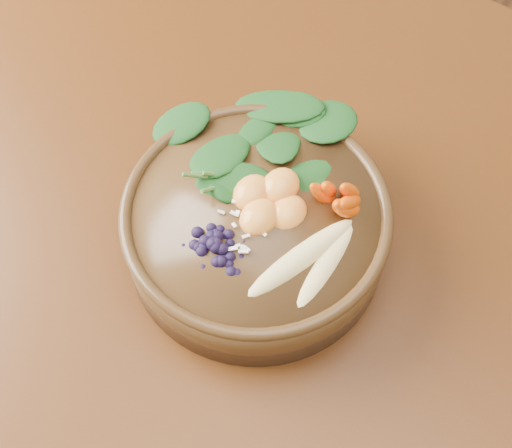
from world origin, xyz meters
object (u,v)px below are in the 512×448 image
(dining_table, at_px, (480,428))
(mandarin_cluster, at_px, (270,194))
(stoneware_bowl, at_px, (256,229))
(kale_heap, at_px, (270,143))
(banana_halves, at_px, (314,254))
(carrot_cluster, at_px, (347,180))
(blueberry_pile, at_px, (213,236))

(dining_table, height_order, mandarin_cluster, mandarin_cluster)
(mandarin_cluster, bearing_deg, dining_table, -3.50)
(stoneware_bowl, height_order, kale_heap, kale_heap)
(dining_table, relative_size, banana_halves, 11.92)
(stoneware_bowl, xyz_separation_m, kale_heap, (-0.02, 0.06, 0.05))
(kale_heap, height_order, mandarin_cluster, kale_heap)
(kale_heap, xyz_separation_m, carrot_cluster, (0.08, -0.00, 0.02))
(banana_halves, height_order, mandarin_cluster, mandarin_cluster)
(blueberry_pile, bearing_deg, banana_halves, 24.60)
(kale_heap, relative_size, blueberry_pile, 1.42)
(carrot_cluster, relative_size, blueberry_pile, 0.60)
(dining_table, xyz_separation_m, kale_heap, (-0.29, 0.06, 0.18))
(dining_table, distance_m, carrot_cluster, 0.29)
(banana_halves, height_order, blueberry_pile, blueberry_pile)
(kale_heap, bearing_deg, dining_table, -11.62)
(dining_table, distance_m, banana_halves, 0.26)
(kale_heap, height_order, blueberry_pile, kale_heap)
(dining_table, relative_size, carrot_cluster, 23.46)
(carrot_cluster, bearing_deg, blueberry_pile, -109.55)
(kale_heap, relative_size, banana_halves, 1.21)
(mandarin_cluster, xyz_separation_m, blueberry_pile, (-0.02, -0.06, 0.00))
(dining_table, distance_m, mandarin_cluster, 0.32)
(carrot_cluster, distance_m, banana_halves, 0.07)
(blueberry_pile, bearing_deg, stoneware_bowl, 78.97)
(stoneware_bowl, distance_m, carrot_cluster, 0.10)
(dining_table, xyz_separation_m, blueberry_pile, (-0.28, -0.05, 0.18))
(mandarin_cluster, bearing_deg, blueberry_pile, -103.15)
(stoneware_bowl, bearing_deg, dining_table, -0.35)
(dining_table, relative_size, blueberry_pile, 14.01)
(blueberry_pile, bearing_deg, carrot_cluster, 56.56)
(stoneware_bowl, bearing_deg, carrot_cluster, 42.42)
(dining_table, bearing_deg, blueberry_pile, -170.11)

